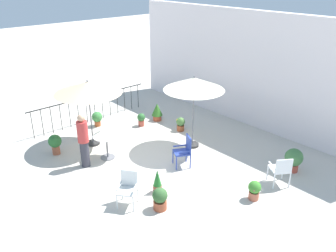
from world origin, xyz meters
The scene contains 19 objects.
ground_plane centered at (0.00, 0.00, 0.00)m, with size 60.00×60.00×0.00m, color beige.
villa_facade centered at (0.00, 4.42, 2.08)m, with size 10.92×0.30×4.15m, color white.
terrace_railing centered at (-3.87, 0.00, 0.68)m, with size 0.03×4.91×1.01m.
patio_umbrella_0 centered at (-2.12, -0.97, 1.99)m, with size 2.16×2.16×2.25m.
patio_umbrella_1 centered at (0.20, 1.44, 2.14)m, with size 1.93×1.93×2.42m.
cafe_table_0 centered at (-1.00, -1.11, 0.54)m, with size 0.82×0.82×0.77m.
patio_chair_0 centered at (1.36, -2.01, 0.51)m, with size 0.63×0.64×0.90m.
patio_chair_1 centered at (0.94, 0.35, 0.54)m, with size 0.61×0.62×0.96m.
patio_chair_2 centered at (3.43, 1.54, 0.52)m, with size 0.67×0.67×0.88m.
potted_plant_0 centered at (3.27, 2.48, 0.40)m, with size 0.52×0.52×0.71m.
potted_plant_1 centered at (-2.24, 1.97, 0.38)m, with size 0.42×0.42×0.70m.
potted_plant_2 centered at (2.05, -1.56, 0.31)m, with size 0.38×0.38×0.59m.
potted_plant_3 centered at (-0.95, 1.99, 0.27)m, with size 0.32×0.32×0.51m.
potted_plant_4 centered at (-3.33, -0.06, 0.32)m, with size 0.39×0.39×0.56m.
potted_plant_5 centered at (1.46, -1.15, 0.33)m, with size 0.24×0.24×0.69m.
potted_plant_6 centered at (-2.31, -2.20, 0.39)m, with size 0.42×0.42×0.66m.
potted_plant_7 centered at (-2.23, 1.18, 0.27)m, with size 0.30×0.30×0.50m.
potted_plant_8 centered at (3.35, 0.49, 0.29)m, with size 0.33×0.33×0.53m.
standing_person centered at (-1.01, -1.88, 0.86)m, with size 0.42×0.42×1.67m.
Camera 1 is at (7.46, -6.14, 5.43)m, focal length 37.55 mm.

